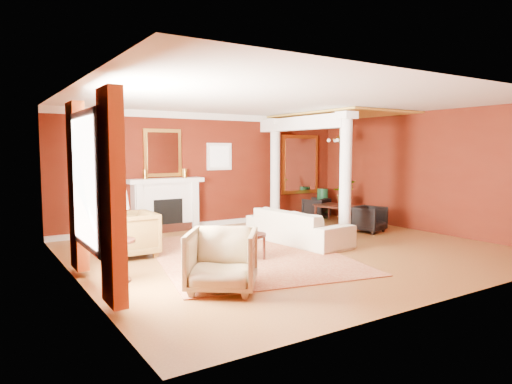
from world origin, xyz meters
TOP-DOWN VIEW (x-y plane):
  - ground at (0.00, 0.00)m, footprint 8.00×8.00m
  - room_shell at (0.00, 0.00)m, footprint 8.04×7.04m
  - fireplace at (-1.30, 3.32)m, footprint 1.85×0.42m
  - overmantel_mirror at (-1.30, 3.45)m, footprint 0.95×0.07m
  - flank_window_left at (-2.85, 3.46)m, footprint 0.70×0.07m
  - flank_window_right at (0.25, 3.46)m, footprint 0.70×0.07m
  - left_window at (-3.89, -0.60)m, footprint 0.21×2.55m
  - column_front at (1.70, 0.30)m, footprint 0.36×0.36m
  - column_back at (1.70, 3.00)m, footprint 0.36×0.36m
  - header_beam at (1.70, 1.90)m, footprint 0.30×3.20m
  - amber_ceiling at (2.85, 1.75)m, footprint 2.30×3.40m
  - dining_mirror at (2.90, 3.45)m, footprint 1.30×0.07m
  - chandelier at (2.90, 1.80)m, footprint 0.60×0.62m
  - crown_trim at (0.00, 3.46)m, footprint 8.00×0.08m
  - base_trim at (0.00, 3.46)m, footprint 8.00×0.08m
  - rug at (-0.95, 0.13)m, footprint 4.13×4.97m
  - sofa at (0.55, 0.52)m, footprint 0.94×2.47m
  - armchair_leopard at (-2.85, 1.16)m, footprint 0.85×0.90m
  - armchair_stripe at (-2.38, -1.56)m, footprint 1.27×1.25m
  - coffee_table at (-1.24, -0.21)m, footprint 0.92×0.92m
  - coffee_book at (-1.19, -0.21)m, footprint 0.15×0.05m
  - side_table at (-3.50, -0.34)m, footprint 0.55×0.55m
  - dining_table at (3.16, 1.95)m, footprint 0.79×1.45m
  - dining_chair_near at (2.78, 0.60)m, footprint 0.81×0.78m
  - dining_chair_far at (3.15, 3.00)m, footprint 0.82×0.79m
  - green_urn at (3.39, 3.00)m, footprint 0.36×0.36m
  - potted_plant at (3.21, 1.91)m, footprint 0.81×0.84m

SIDE VIEW (x-z plane):
  - ground at x=0.00m, z-range 0.00..0.00m
  - rug at x=-0.95m, z-range 0.00..0.02m
  - base_trim at x=0.00m, z-range 0.00..0.12m
  - dining_chair_far at x=3.15m, z-range 0.00..0.65m
  - green_urn at x=3.39m, z-range -0.09..0.77m
  - dining_chair_near at x=2.78m, z-range 0.00..0.69m
  - dining_table at x=3.16m, z-range 0.00..0.77m
  - coffee_table at x=-1.24m, z-range 0.19..0.65m
  - armchair_leopard at x=-2.85m, z-range 0.00..0.92m
  - sofa at x=0.55m, z-range 0.00..0.94m
  - armchair_stripe at x=-2.38m, z-range 0.00..0.96m
  - coffee_book at x=-1.19m, z-range 0.47..0.67m
  - fireplace at x=-1.30m, z-range 0.00..1.29m
  - side_table at x=-3.50m, z-range 0.22..1.59m
  - potted_plant at x=3.21m, z-range 0.77..1.29m
  - left_window at x=-3.89m, z-range 0.12..2.72m
  - column_front at x=1.70m, z-range 0.03..2.83m
  - column_back at x=1.70m, z-range 0.03..2.83m
  - dining_mirror at x=2.90m, z-range 0.70..2.40m
  - flank_window_left at x=-2.85m, z-range 1.45..2.15m
  - flank_window_right at x=0.25m, z-range 1.45..2.15m
  - overmantel_mirror at x=-1.30m, z-range 1.33..2.47m
  - room_shell at x=0.00m, z-range 0.56..3.48m
  - chandelier at x=2.90m, z-range 1.87..2.62m
  - header_beam at x=1.70m, z-range 2.46..2.78m
  - crown_trim at x=0.00m, z-range 2.74..2.90m
  - amber_ceiling at x=2.85m, z-range 2.85..2.89m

